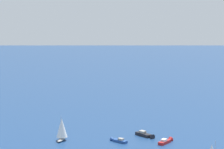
{
  "coord_description": "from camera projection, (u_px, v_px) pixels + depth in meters",
  "views": [
    {
      "loc": [
        122.44,
        -91.94,
        49.93
      ],
      "look_at": [
        -0.39,
        0.47,
        32.09
      ],
      "focal_mm": 70.97,
      "sensor_mm": 36.0,
      "label": 1
    }
  ],
  "objects": [
    {
      "name": "motorboat_outer_ring_d",
      "position": [
        118.0,
        140.0,
        187.06
      ],
      "size": [
        8.43,
        3.75,
        2.37
      ],
      "color": "#23478C",
      "rests_on": "ground_plane"
    },
    {
      "name": "sailboat_far_port",
      "position": [
        62.0,
        129.0,
        188.98
      ],
      "size": [
        7.29,
        7.99,
        10.93
      ],
      "color": "#9E9993",
      "rests_on": "ground_plane"
    },
    {
      "name": "motorboat_trailing",
      "position": [
        166.0,
        141.0,
        185.53
      ],
      "size": [
        5.01,
        9.4,
        2.65
      ],
      "color": "#B21E1E",
      "rests_on": "ground_plane"
    },
    {
      "name": "motorboat_far_stbd",
      "position": [
        146.0,
        135.0,
        195.63
      ],
      "size": [
        10.25,
        2.91,
        2.95
      ],
      "color": "black",
      "rests_on": "ground_plane"
    }
  ]
}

